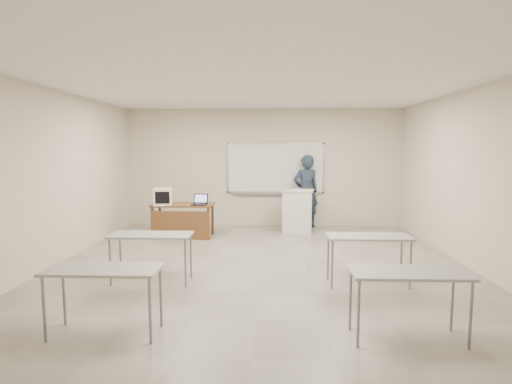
{
  "coord_description": "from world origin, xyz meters",
  "views": [
    {
      "loc": [
        0.16,
        -6.25,
        1.99
      ],
      "look_at": [
        -0.14,
        2.2,
        1.07
      ],
      "focal_mm": 28.0,
      "sensor_mm": 36.0,
      "label": 1
    }
  ],
  "objects_px": {
    "whiteboard": "(275,169)",
    "podium": "(297,211)",
    "presenter": "(306,191)",
    "instructor_desk": "(182,214)",
    "crt_monitor": "(163,196)",
    "laptop": "(200,202)",
    "mouse": "(198,204)",
    "keyboard": "(304,190)"
  },
  "relations": [
    {
      "from": "mouse",
      "to": "keyboard",
      "type": "xyz_separation_m",
      "value": [
        2.38,
        0.68,
        0.26
      ]
    },
    {
      "from": "instructor_desk",
      "to": "crt_monitor",
      "type": "distance_m",
      "value": 0.58
    },
    {
      "from": "instructor_desk",
      "to": "crt_monitor",
      "type": "xyz_separation_m",
      "value": [
        -0.42,
        -0.01,
        0.4
      ]
    },
    {
      "from": "mouse",
      "to": "keyboard",
      "type": "bearing_deg",
      "value": 24.32
    },
    {
      "from": "laptop",
      "to": "presenter",
      "type": "height_order",
      "value": "presenter"
    },
    {
      "from": "crt_monitor",
      "to": "presenter",
      "type": "xyz_separation_m",
      "value": [
        3.29,
        1.33,
        -0.01
      ]
    },
    {
      "from": "instructor_desk",
      "to": "presenter",
      "type": "bearing_deg",
      "value": 25.54
    },
    {
      "from": "podium",
      "to": "presenter",
      "type": "xyz_separation_m",
      "value": [
        0.27,
        0.6,
        0.41
      ]
    },
    {
      "from": "whiteboard",
      "to": "laptop",
      "type": "distance_m",
      "value": 2.36
    },
    {
      "from": "instructor_desk",
      "to": "crt_monitor",
      "type": "relative_size",
      "value": 3.01
    },
    {
      "from": "keyboard",
      "to": "presenter",
      "type": "distance_m",
      "value": 0.74
    },
    {
      "from": "instructor_desk",
      "to": "mouse",
      "type": "xyz_separation_m",
      "value": [
        0.37,
        -0.09,
        0.23
      ]
    },
    {
      "from": "whiteboard",
      "to": "mouse",
      "type": "xyz_separation_m",
      "value": [
        -1.73,
        -1.57,
        -0.71
      ]
    },
    {
      "from": "keyboard",
      "to": "presenter",
      "type": "height_order",
      "value": "presenter"
    },
    {
      "from": "laptop",
      "to": "mouse",
      "type": "bearing_deg",
      "value": -108.75
    },
    {
      "from": "whiteboard",
      "to": "podium",
      "type": "bearing_deg",
      "value": -56.93
    },
    {
      "from": "podium",
      "to": "crt_monitor",
      "type": "xyz_separation_m",
      "value": [
        -3.02,
        -0.72,
        0.42
      ]
    },
    {
      "from": "instructor_desk",
      "to": "presenter",
      "type": "xyz_separation_m",
      "value": [
        2.87,
        1.32,
        0.38
      ]
    },
    {
      "from": "podium",
      "to": "mouse",
      "type": "distance_m",
      "value": 2.39
    },
    {
      "from": "instructor_desk",
      "to": "podium",
      "type": "xyz_separation_m",
      "value": [
        2.6,
        0.71,
        -0.02
      ]
    },
    {
      "from": "whiteboard",
      "to": "instructor_desk",
      "type": "height_order",
      "value": "whiteboard"
    },
    {
      "from": "instructor_desk",
      "to": "keyboard",
      "type": "bearing_deg",
      "value": 13.03
    },
    {
      "from": "podium",
      "to": "presenter",
      "type": "distance_m",
      "value": 0.78
    },
    {
      "from": "podium",
      "to": "laptop",
      "type": "xyz_separation_m",
      "value": [
        -2.2,
        -0.73,
        0.29
      ]
    },
    {
      "from": "crt_monitor",
      "to": "mouse",
      "type": "xyz_separation_m",
      "value": [
        0.79,
        -0.08,
        -0.17
      ]
    },
    {
      "from": "instructor_desk",
      "to": "whiteboard",
      "type": "bearing_deg",
      "value": 36.05
    },
    {
      "from": "crt_monitor",
      "to": "whiteboard",
      "type": "bearing_deg",
      "value": 19.82
    },
    {
      "from": "podium",
      "to": "keyboard",
      "type": "xyz_separation_m",
      "value": [
        0.15,
        -0.12,
        0.52
      ]
    },
    {
      "from": "podium",
      "to": "whiteboard",
      "type": "bearing_deg",
      "value": 125.7
    },
    {
      "from": "instructor_desk",
      "to": "podium",
      "type": "bearing_deg",
      "value": 16.19
    },
    {
      "from": "instructor_desk",
      "to": "mouse",
      "type": "height_order",
      "value": "mouse"
    },
    {
      "from": "mouse",
      "to": "keyboard",
      "type": "distance_m",
      "value": 2.49
    },
    {
      "from": "mouse",
      "to": "whiteboard",
      "type": "bearing_deg",
      "value": 50.53
    },
    {
      "from": "whiteboard",
      "to": "crt_monitor",
      "type": "height_order",
      "value": "whiteboard"
    },
    {
      "from": "podium",
      "to": "crt_monitor",
      "type": "bearing_deg",
      "value": -163.88
    },
    {
      "from": "crt_monitor",
      "to": "presenter",
      "type": "height_order",
      "value": "presenter"
    },
    {
      "from": "laptop",
      "to": "podium",
      "type": "bearing_deg",
      "value": 23.29
    },
    {
      "from": "podium",
      "to": "presenter",
      "type": "height_order",
      "value": "presenter"
    },
    {
      "from": "keyboard",
      "to": "mouse",
      "type": "bearing_deg",
      "value": -152.34
    },
    {
      "from": "instructor_desk",
      "to": "keyboard",
      "type": "distance_m",
      "value": 2.86
    },
    {
      "from": "podium",
      "to": "crt_monitor",
      "type": "relative_size",
      "value": 2.25
    },
    {
      "from": "mouse",
      "to": "presenter",
      "type": "bearing_deg",
      "value": 37.72
    }
  ]
}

